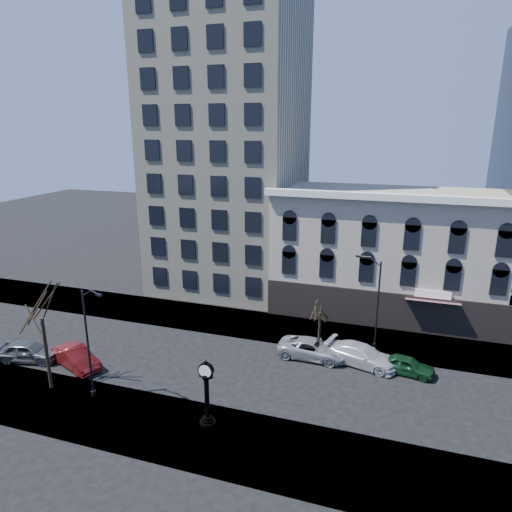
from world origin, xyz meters
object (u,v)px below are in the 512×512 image
(street_lamp_near, at_px, (90,315))
(street_clock, at_px, (207,396))
(car_near_b, at_px, (76,358))
(car_near_a, at_px, (28,351))

(street_lamp_near, bearing_deg, street_clock, 18.25)
(street_clock, distance_m, street_lamp_near, 9.24)
(car_near_b, bearing_deg, street_lamp_near, -103.79)
(car_near_a, height_order, car_near_b, car_near_a)
(street_clock, xyz_separation_m, car_near_a, (-16.89, 3.17, -1.31))
(car_near_a, xyz_separation_m, car_near_b, (4.23, 0.36, -0.04))
(street_clock, height_order, street_lamp_near, street_lamp_near)
(street_lamp_near, relative_size, car_near_a, 1.67)
(street_lamp_near, height_order, car_near_b, street_lamp_near)
(street_clock, bearing_deg, car_near_a, 169.95)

